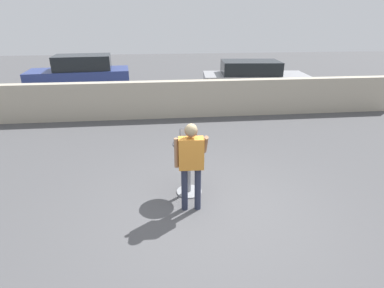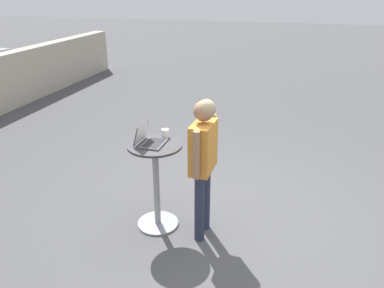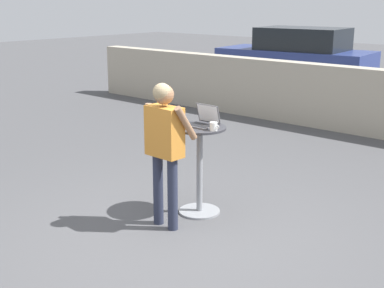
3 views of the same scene
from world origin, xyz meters
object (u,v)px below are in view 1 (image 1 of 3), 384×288
standing_person (191,157)px  parked_car_further_down (253,77)px  cafe_table (189,164)px  coffee_mug (202,141)px  parked_car_near_street (81,75)px  laptop (189,139)px

standing_person → parked_car_further_down: bearing=66.4°
cafe_table → standing_person: (-0.02, -0.54, 0.40)m
coffee_mug → parked_car_near_street: parked_car_near_street is taller
coffee_mug → parked_car_near_street: bearing=115.1°
cafe_table → coffee_mug: (0.23, -0.04, 0.48)m
coffee_mug → standing_person: 0.57m
cafe_table → parked_car_further_down: size_ratio=0.23×
coffee_mug → parked_car_further_down: parked_car_further_down is taller
laptop → parked_car_near_street: 9.40m
parked_car_further_down → standing_person: bearing=-113.6°
cafe_table → parked_car_near_street: parked_car_near_street is taller
laptop → standing_person: bearing=-92.3°
laptop → parked_car_further_down: bearing=64.9°
parked_car_further_down → parked_car_near_street: bearing=172.7°
standing_person → parked_car_near_street: 9.94m
laptop → parked_car_further_down: (3.58, 7.63, -0.35)m
laptop → parked_car_further_down: 8.44m
coffee_mug → parked_car_further_down: (3.35, 7.74, -0.34)m
coffee_mug → parked_car_near_street: 9.59m
cafe_table → parked_car_further_down: bearing=65.0°
cafe_table → parked_car_further_down: 8.49m
laptop → parked_car_near_street: bearing=114.1°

